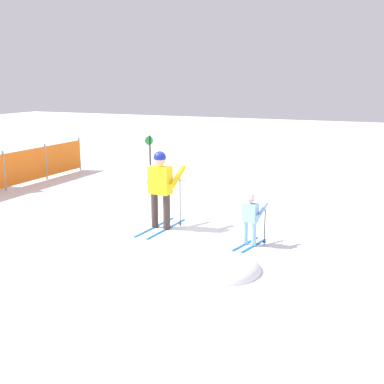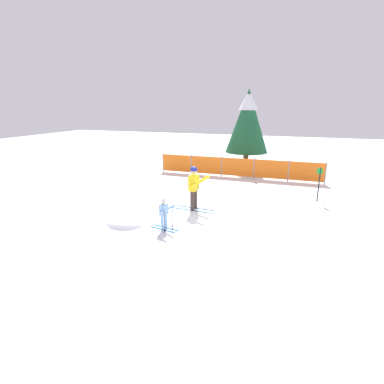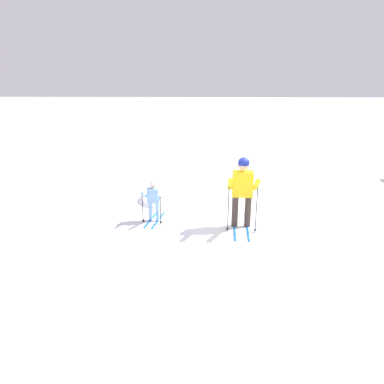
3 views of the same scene
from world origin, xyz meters
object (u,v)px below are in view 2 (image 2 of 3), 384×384
Objects in this scene: skier_adult at (194,184)px; trail_marker at (319,180)px; safety_fence at (237,167)px; conifer_far at (248,120)px; skier_child at (164,211)px.

skier_adult is 1.18× the size of trail_marker.
conifer_far reaches higher than safety_fence.
skier_adult is 1.62× the size of skier_child.
skier_child is at bearing -95.83° from safety_fence.
conifer_far is 3.37× the size of trail_marker.
trail_marker is at bearing 57.11° from skier_child.
skier_adult reaches higher than safety_fence.
safety_fence is 5.03m from trail_marker.
conifer_far is at bearing 90.24° from skier_adult.
conifer_far is 7.32m from trail_marker.
skier_child is 6.77m from trail_marker.
conifer_far reaches higher than trail_marker.
trail_marker is (4.47, 2.71, -0.12)m from skier_adult.
skier_adult is 2.14m from skier_child.
trail_marker reaches higher than skier_child.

